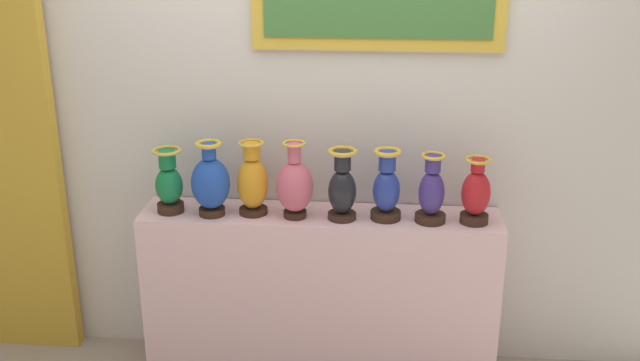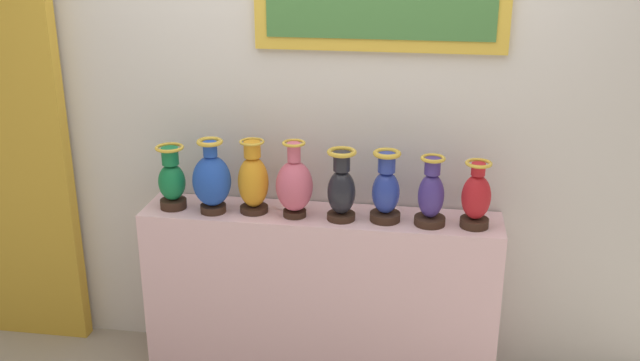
{
  "view_description": "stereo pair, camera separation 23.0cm",
  "coord_description": "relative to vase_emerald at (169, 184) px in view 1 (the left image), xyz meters",
  "views": [
    {
      "loc": [
        0.29,
        -3.32,
        2.26
      ],
      "look_at": [
        0.0,
        0.0,
        1.06
      ],
      "focal_mm": 41.02,
      "sensor_mm": 36.0,
      "label": 1
    },
    {
      "loc": [
        0.52,
        -3.29,
        2.26
      ],
      "look_at": [
        0.0,
        0.0,
        1.06
      ],
      "focal_mm": 41.02,
      "sensor_mm": 36.0,
      "label": 2
    }
  ],
  "objects": [
    {
      "name": "vase_cobalt",
      "position": [
        1.06,
        0.0,
        0.01
      ],
      "size": [
        0.15,
        0.15,
        0.35
      ],
      "color": "#382319",
      "rests_on": "display_shelf"
    },
    {
      "name": "vase_onyx",
      "position": [
        0.85,
        -0.02,
        0.01
      ],
      "size": [
        0.14,
        0.14,
        0.35
      ],
      "color": "#382319",
      "rests_on": "display_shelf"
    },
    {
      "name": "display_shelf",
      "position": [
        0.74,
        0.03,
        -0.59
      ],
      "size": [
        1.78,
        0.33,
        0.88
      ],
      "primitive_type": "cube",
      "color": "beige",
      "rests_on": "ground_plane"
    },
    {
      "name": "vase_sapphire",
      "position": [
        0.21,
        -0.02,
        0.02
      ],
      "size": [
        0.19,
        0.19,
        0.37
      ],
      "color": "#382319",
      "rests_on": "display_shelf"
    },
    {
      "name": "vase_rose",
      "position": [
        0.62,
        -0.01,
        0.01
      ],
      "size": [
        0.18,
        0.18,
        0.38
      ],
      "color": "#382319",
      "rests_on": "display_shelf"
    },
    {
      "name": "vase_crimson",
      "position": [
        1.49,
        -0.01,
        -0.0
      ],
      "size": [
        0.14,
        0.14,
        0.32
      ],
      "color": "#382319",
      "rests_on": "display_shelf"
    },
    {
      "name": "curtain_gold",
      "position": [
        -0.89,
        0.14,
        0.08
      ],
      "size": [
        0.55,
        0.08,
        2.22
      ],
      "primitive_type": "cube",
      "color": "gold",
      "rests_on": "ground_plane"
    },
    {
      "name": "back_wall",
      "position": [
        0.75,
        0.26,
        0.32
      ],
      "size": [
        4.1,
        0.14,
        2.67
      ],
      "color": "silver",
      "rests_on": "ground_plane"
    },
    {
      "name": "vase_amber",
      "position": [
        0.41,
        0.01,
        0.02
      ],
      "size": [
        0.15,
        0.15,
        0.37
      ],
      "color": "#382319",
      "rests_on": "display_shelf"
    },
    {
      "name": "vase_emerald",
      "position": [
        0.0,
        0.0,
        0.0
      ],
      "size": [
        0.14,
        0.14,
        0.33
      ],
      "color": "#382319",
      "rests_on": "display_shelf"
    },
    {
      "name": "vase_indigo",
      "position": [
        1.28,
        -0.01,
        -0.0
      ],
      "size": [
        0.15,
        0.15,
        0.34
      ],
      "color": "#382319",
      "rests_on": "display_shelf"
    }
  ]
}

